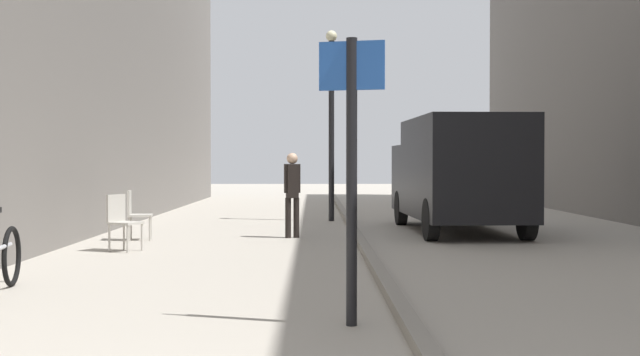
# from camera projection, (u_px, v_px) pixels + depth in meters

# --- Properties ---
(ground_plane) EXTENTS (80.00, 80.00, 0.00)m
(ground_plane) POSITION_uv_depth(u_px,v_px,m) (272.00, 245.00, 14.58)
(ground_plane) COLOR #A8A093
(kerb_strip) EXTENTS (0.16, 40.00, 0.12)m
(kerb_strip) POSITION_uv_depth(u_px,v_px,m) (361.00, 241.00, 14.60)
(kerb_strip) COLOR gray
(kerb_strip) RESTS_ON ground_plane
(pedestrian_main_foreground) EXTENTS (0.32, 0.23, 1.66)m
(pedestrian_main_foreground) POSITION_uv_depth(u_px,v_px,m) (292.00, 189.00, 15.90)
(pedestrian_main_foreground) COLOR black
(pedestrian_main_foreground) RESTS_ON ground_plane
(delivery_van) EXTENTS (2.22, 5.59, 2.38)m
(delivery_van) POSITION_uv_depth(u_px,v_px,m) (457.00, 171.00, 17.23)
(delivery_van) COLOR black
(delivery_van) RESTS_ON ground_plane
(street_sign_post) EXTENTS (0.59, 0.17, 2.60)m
(street_sign_post) POSITION_uv_depth(u_px,v_px,m) (352.00, 155.00, 7.37)
(street_sign_post) COLOR black
(street_sign_post) RESTS_ON ground_plane
(lamp_post) EXTENTS (0.28, 0.28, 4.76)m
(lamp_post) POSITION_uv_depth(u_px,v_px,m) (331.00, 112.00, 20.41)
(lamp_post) COLOR black
(lamp_post) RESTS_ON ground_plane
(cafe_chair_near_window) EXTENTS (0.49, 0.49, 0.94)m
(cafe_chair_near_window) POSITION_uv_depth(u_px,v_px,m) (135.00, 211.00, 15.42)
(cafe_chair_near_window) COLOR #B7B2A8
(cafe_chair_near_window) RESTS_ON ground_plane
(cafe_chair_by_doorway) EXTENTS (0.59, 0.59, 0.94)m
(cafe_chair_by_doorway) POSITION_uv_depth(u_px,v_px,m) (121.00, 218.00, 13.54)
(cafe_chair_by_doorway) COLOR #B7B2A8
(cafe_chair_by_doorway) RESTS_ON ground_plane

